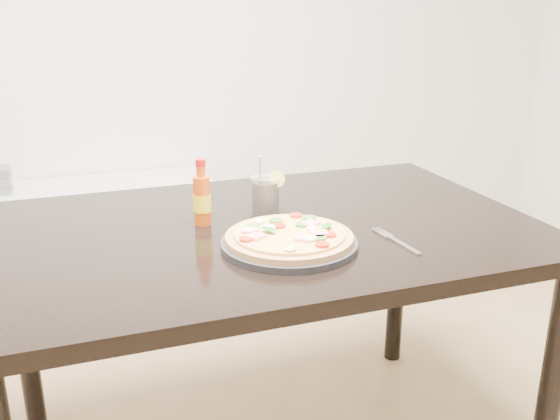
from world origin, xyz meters
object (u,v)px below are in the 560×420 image
object	(u,v)px
cola_cup	(266,197)
media_console	(61,238)
plate	(289,244)
pizza	(289,236)
dining_table	(265,255)
fork	(395,240)
hot_sauce_bottle	(202,199)

from	to	relation	value
cola_cup	media_console	xyz separation A→B (m)	(-0.55, 1.38, -0.55)
plate	pizza	bearing A→B (deg)	89.10
pizza	plate	bearing A→B (deg)	-90.90
dining_table	media_console	bearing A→B (deg)	109.57
pizza	media_console	distance (m)	1.79
dining_table	fork	xyz separation A→B (m)	(0.26, -0.21, 0.09)
cola_cup	plate	bearing A→B (deg)	-95.24
hot_sauce_bottle	pizza	bearing A→B (deg)	-55.39
plate	hot_sauce_bottle	bearing A→B (deg)	124.61
hot_sauce_bottle	dining_table	bearing A→B (deg)	-23.85
pizza	hot_sauce_bottle	size ratio (longest dim) A/B	1.74
dining_table	media_console	distance (m)	1.61
dining_table	cola_cup	bearing A→B (deg)	69.64
media_console	dining_table	bearing A→B (deg)	-70.43
dining_table	pizza	world-z (taller)	pizza
hot_sauce_bottle	cola_cup	size ratio (longest dim) A/B	1.00
plate	hot_sauce_bottle	size ratio (longest dim) A/B	1.87
pizza	cola_cup	distance (m)	0.25
pizza	hot_sauce_bottle	bearing A→B (deg)	124.61
cola_cup	fork	bearing A→B (deg)	-52.03
cola_cup	dining_table	bearing A→B (deg)	-110.36
dining_table	fork	distance (m)	0.35
dining_table	media_console	size ratio (longest dim) A/B	1.00
cola_cup	pizza	bearing A→B (deg)	-95.24
pizza	fork	xyz separation A→B (m)	(0.25, -0.05, -0.02)
hot_sauce_bottle	fork	size ratio (longest dim) A/B	0.92
fork	cola_cup	bearing A→B (deg)	123.11
dining_table	fork	bearing A→B (deg)	-38.99
plate	cola_cup	distance (m)	0.25
dining_table	plate	bearing A→B (deg)	-86.93
pizza	cola_cup	xyz separation A→B (m)	(0.02, 0.24, 0.02)
pizza	fork	size ratio (longest dim) A/B	1.60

